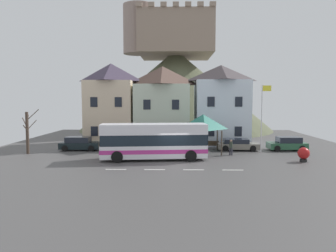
% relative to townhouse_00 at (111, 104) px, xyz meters
% --- Properties ---
extents(ground_plane, '(40.00, 60.00, 0.07)m').
position_rel_townhouse_00_xyz_m(ground_plane, '(7.69, -11.92, -4.87)').
color(ground_plane, '#4F4D4C').
extents(townhouse_00, '(5.49, 5.91, 9.68)m').
position_rel_townhouse_00_xyz_m(townhouse_00, '(0.00, 0.00, 0.00)').
color(townhouse_00, beige).
rests_on(townhouse_00, ground_plane).
extents(townhouse_01, '(6.38, 6.88, 9.37)m').
position_rel_townhouse_00_xyz_m(townhouse_01, '(6.18, 0.49, -0.15)').
color(townhouse_01, beige).
rests_on(townhouse_01, ground_plane).
extents(townhouse_02, '(6.12, 6.67, 9.49)m').
position_rel_townhouse_00_xyz_m(townhouse_02, '(13.25, 0.38, -0.09)').
color(townhouse_02, silver).
rests_on(townhouse_02, ground_plane).
extents(hilltop_castle, '(33.97, 33.97, 21.11)m').
position_rel_townhouse_00_xyz_m(hilltop_castle, '(7.70, 19.47, 2.94)').
color(hilltop_castle, '#5A5F45').
rests_on(hilltop_castle, ground_plane).
extents(transit_bus, '(9.58, 3.47, 3.22)m').
position_rel_townhouse_00_xyz_m(transit_bus, '(5.85, -10.43, -3.22)').
color(transit_bus, white).
rests_on(transit_bus, ground_plane).
extents(bus_shelter, '(3.60, 3.60, 3.88)m').
position_rel_townhouse_00_xyz_m(bus_shelter, '(10.58, -6.41, -1.71)').
color(bus_shelter, '#473D33').
rests_on(bus_shelter, ground_plane).
extents(parked_car_00, '(4.17, 1.95, 1.44)m').
position_rel_townhouse_00_xyz_m(parked_car_00, '(-2.39, -5.22, -4.14)').
color(parked_car_00, black).
rests_on(parked_car_00, ground_plane).
extents(parked_car_01, '(4.32, 2.08, 1.22)m').
position_rel_townhouse_00_xyz_m(parked_car_01, '(14.35, -4.81, -4.23)').
color(parked_car_01, slate).
rests_on(parked_car_01, ground_plane).
extents(parked_car_02, '(3.94, 2.05, 1.43)m').
position_rel_townhouse_00_xyz_m(parked_car_02, '(19.63, -4.77, -4.14)').
color(parked_car_02, '#29583B').
rests_on(parked_car_02, ground_plane).
extents(pedestrian_00, '(0.31, 0.31, 1.53)m').
position_rel_townhouse_00_xyz_m(pedestrian_00, '(13.15, -7.93, -3.98)').
color(pedestrian_00, '#2D2D38').
rests_on(pedestrian_00, ground_plane).
extents(pedestrian_01, '(0.29, 0.33, 1.51)m').
position_rel_townhouse_00_xyz_m(pedestrian_01, '(10.56, -8.42, -4.01)').
color(pedestrian_01, '#2D2D38').
rests_on(pedestrian_01, ground_plane).
extents(public_bench, '(1.66, 0.48, 0.87)m').
position_rel_townhouse_00_xyz_m(public_bench, '(11.66, -4.13, -4.36)').
color(public_bench, '#473828').
rests_on(public_bench, ground_plane).
extents(flagpole, '(0.95, 0.10, 6.85)m').
position_rel_townhouse_00_xyz_m(flagpole, '(16.55, -6.25, -0.86)').
color(flagpole, silver).
rests_on(flagpole, ground_plane).
extents(harbour_buoy, '(1.01, 1.01, 1.26)m').
position_rel_townhouse_00_xyz_m(harbour_buoy, '(18.85, -11.18, -4.13)').
color(harbour_buoy, black).
rests_on(harbour_buoy, ground_plane).
extents(bare_tree_00, '(1.86, 1.74, 4.43)m').
position_rel_townhouse_00_xyz_m(bare_tree_00, '(-6.85, -7.61, -2.64)').
color(bare_tree_00, '#47382D').
rests_on(bare_tree_00, ground_plane).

